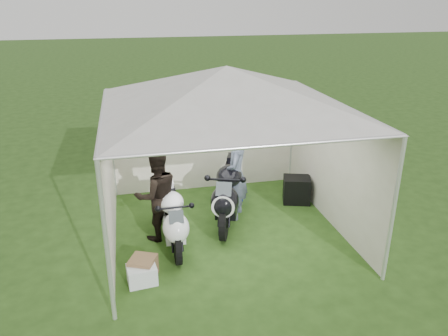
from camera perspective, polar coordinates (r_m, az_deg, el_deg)
The scene contains 10 objects.
ground at distance 8.17m, azimuth 0.30°, elevation -8.07°, with size 80.00×80.00×0.00m, color #244314.
canopy_tent at distance 7.28m, azimuth 0.28°, elevation 9.95°, with size 5.66×5.66×3.00m.
motorcycle_white at distance 7.52m, azimuth -6.68°, elevation -6.47°, with size 0.43×1.91×0.94m.
motorcycle_black at distance 8.19m, azimuth 0.55°, elevation -3.17°, with size 1.04×2.14×1.10m.
paddock_stand at distance 9.30m, azimuth 1.24°, elevation -3.09°, with size 0.42×0.26×0.32m, color blue.
person_dark_jacket at distance 7.66m, azimuth -8.72°, elevation -3.58°, with size 0.80×0.62×1.64m, color black.
person_blue_jacket at distance 8.27m, azimuth 1.60°, elevation -0.85°, with size 0.65×0.42×1.77m, color slate.
equipment_box at distance 9.23m, azimuth 9.47°, elevation -2.82°, with size 0.55×0.44×0.55m, color black.
crate_0 at distance 6.86m, azimuth -10.66°, elevation -13.53°, with size 0.43×0.33×0.29m, color silver.
crate_1 at distance 6.96m, azimuth -10.52°, elevation -12.70°, with size 0.37×0.37×0.33m, color brown.
Camera 1 is at (-1.60, -6.91, 4.06)m, focal length 35.00 mm.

